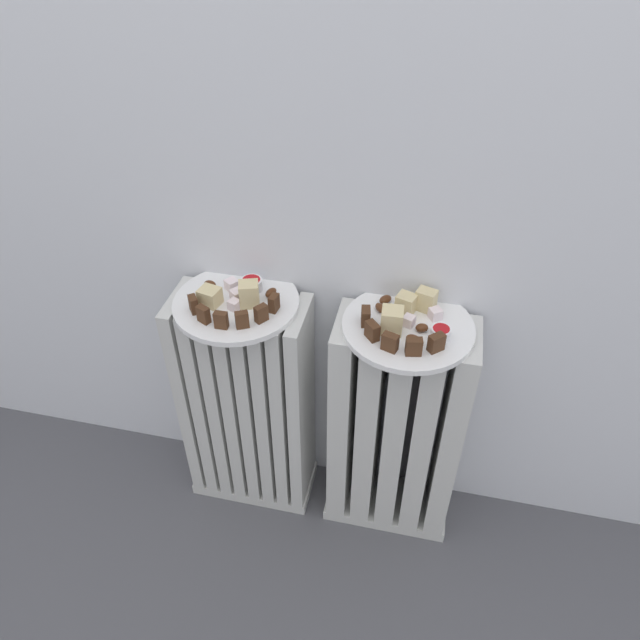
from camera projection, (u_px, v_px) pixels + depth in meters
ground_plane at (294, 595)px, 1.36m from camera, size 6.00×6.00×0.00m
radiator_left at (248, 406)px, 1.41m from camera, size 0.30×0.15×0.60m
radiator_right at (395, 431)px, 1.36m from camera, size 0.30×0.15×0.60m
plate_left at (236, 303)px, 1.22m from camera, size 0.26×0.26×0.01m
plate_right at (408, 327)px, 1.16m from camera, size 0.26×0.26×0.01m
dark_cake_slice_left_0 at (194, 304)px, 1.17m from camera, size 0.03×0.03×0.04m
dark_cake_slice_left_1 at (203, 314)px, 1.15m from camera, size 0.03×0.02×0.04m
dark_cake_slice_left_2 at (221, 320)px, 1.13m from camera, size 0.03×0.02×0.04m
dark_cake_slice_left_3 at (242, 320)px, 1.14m from camera, size 0.03×0.02×0.04m
dark_cake_slice_left_4 at (261, 314)px, 1.15m from camera, size 0.03×0.03×0.04m
dark_cake_slice_left_5 at (274, 303)px, 1.18m from camera, size 0.02×0.03×0.04m
marble_cake_slice_left_0 at (249, 294)px, 1.19m from camera, size 0.05×0.04×0.05m
marble_cake_slice_left_1 at (210, 297)px, 1.19m from camera, size 0.05×0.04×0.04m
turkish_delight_left_0 at (232, 285)px, 1.23m from camera, size 0.03×0.03×0.02m
turkish_delight_left_1 at (234, 305)px, 1.18m from camera, size 0.03×0.03×0.02m
turkish_delight_left_2 at (237, 295)px, 1.21m from camera, size 0.03×0.03×0.02m
medjool_date_left_0 at (210, 284)px, 1.24m from camera, size 0.03×0.02×0.01m
medjool_date_left_1 at (271, 293)px, 1.22m from camera, size 0.03×0.03×0.02m
jam_bowl_left at (252, 284)px, 1.23m from camera, size 0.05×0.05×0.03m
dark_cake_slice_right_0 at (366, 316)px, 1.14m from camera, size 0.02×0.03×0.04m
dark_cake_slice_right_1 at (372, 331)px, 1.11m from camera, size 0.03×0.03×0.04m
dark_cake_slice_right_2 at (390, 342)px, 1.09m from camera, size 0.03×0.03×0.04m
dark_cake_slice_right_3 at (414, 347)px, 1.08m from camera, size 0.03×0.02×0.04m
dark_cake_slice_right_4 at (436, 343)px, 1.09m from camera, size 0.03×0.03×0.04m
marble_cake_slice_right_0 at (426, 300)px, 1.18m from camera, size 0.05×0.04×0.05m
marble_cake_slice_right_1 at (392, 320)px, 1.12m from camera, size 0.04×0.04×0.05m
marble_cake_slice_right_2 at (406, 303)px, 1.17m from camera, size 0.04×0.04×0.04m
turkish_delight_right_0 at (435, 314)px, 1.16m from camera, size 0.03×0.03×0.02m
turkish_delight_right_1 at (409, 321)px, 1.14m from camera, size 0.03×0.03×0.02m
medjool_date_right_0 at (422, 328)px, 1.13m from camera, size 0.03×0.03×0.02m
medjool_date_right_1 at (385, 299)px, 1.20m from camera, size 0.03×0.03×0.02m
medjool_date_right_2 at (413, 339)px, 1.11m from camera, size 0.03×0.03×0.01m
medjool_date_right_3 at (380, 308)px, 1.18m from camera, size 0.03×0.03×0.01m
jam_bowl_right at (441, 333)px, 1.11m from camera, size 0.04×0.04×0.03m
fork at (387, 322)px, 1.16m from camera, size 0.05×0.09×0.00m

